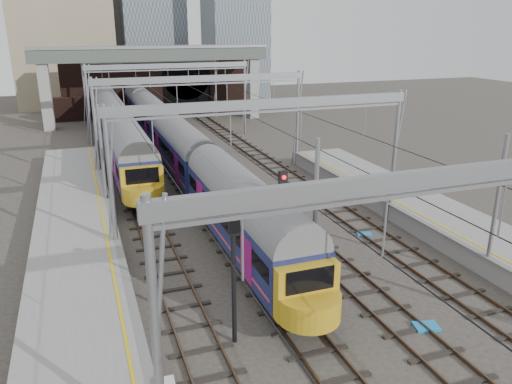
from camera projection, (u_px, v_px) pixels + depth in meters
name	position (u px, v px, depth m)	size (l,w,h in m)	color
ground	(333.00, 308.00, 21.29)	(160.00, 160.00, 0.00)	#38332D
platform_left	(79.00, 311.00, 20.06)	(4.32, 55.00, 1.12)	gray
tracks	(230.00, 199.00, 34.67)	(14.40, 80.00, 0.22)	#4C3828
overhead_line	(204.00, 93.00, 38.38)	(16.80, 80.00, 8.00)	gray
retaining_wall	(159.00, 82.00, 66.71)	(28.00, 2.75, 9.00)	black
overbridge	(154.00, 63.00, 60.04)	(28.00, 3.00, 9.25)	gray
train_main	(165.00, 132.00, 45.22)	(2.60, 60.21, 4.54)	black
train_second	(112.00, 117.00, 51.98)	(2.73, 47.40, 4.72)	black
signal_near_left	(234.00, 261.00, 17.93)	(0.41, 0.49, 5.50)	black
signal_near_centre	(281.00, 214.00, 22.52)	(0.41, 0.49, 5.46)	black
equip_cover_a	(426.00, 327.00, 19.90)	(0.97, 0.69, 0.11)	#1A7FC3
equip_cover_b	(269.00, 237.00, 28.39)	(0.87, 0.61, 0.10)	#1A7FC3
equip_cover_c	(364.00, 234.00, 28.77)	(0.81, 0.57, 0.10)	#1A7FC3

